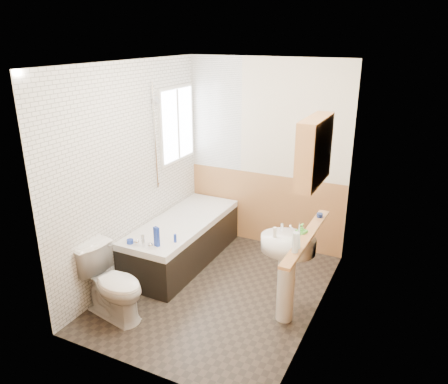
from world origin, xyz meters
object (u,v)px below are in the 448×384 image
Objects in this scene: bathtub at (183,239)px; sink at (287,262)px; pine_shelf at (307,237)px; medicine_cabinet at (314,151)px; toilet at (113,284)px.

sink is at bearing -21.09° from bathtub.
sink reaches higher than pine_shelf.
pine_shelf is at bearing -79.17° from medicine_cabinet.
sink is 1.56× the size of medicine_cabinet.
bathtub is 2.03m from pine_shelf.
sink reaches higher than toilet.
pine_shelf is (1.80, 0.62, 0.64)m from toilet.
medicine_cabinet is (1.74, -0.55, 1.49)m from bathtub.
bathtub is at bearing 158.53° from pine_shelf.
medicine_cabinet is (1.77, 0.77, 1.41)m from toilet.
bathtub is 2.73× the size of medicine_cabinet.
medicine_cabinet reaches higher than pine_shelf.
sink is (1.60, 0.71, 0.29)m from toilet.
pine_shelf is at bearing -59.96° from toilet.
medicine_cabinet is at bearing 100.83° from pine_shelf.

